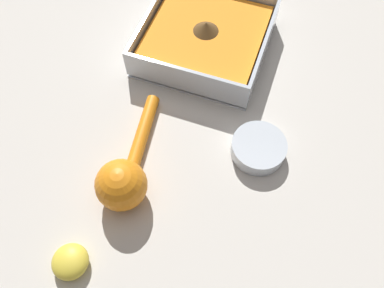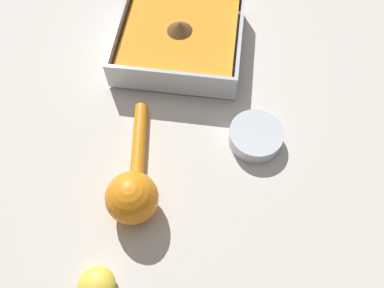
{
  "view_description": "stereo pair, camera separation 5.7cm",
  "coord_description": "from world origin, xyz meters",
  "px_view_note": "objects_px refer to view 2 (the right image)",
  "views": [
    {
      "loc": [
        0.13,
        -0.45,
        0.53
      ],
      "look_at": [
        0.04,
        -0.19,
        0.03
      ],
      "focal_mm": 35.0,
      "sensor_mm": 36.0,
      "label": 1
    },
    {
      "loc": [
        0.08,
        -0.46,
        0.53
      ],
      "look_at": [
        0.04,
        -0.19,
        0.03
      ],
      "focal_mm": 35.0,
      "sensor_mm": 36.0,
      "label": 2
    }
  ],
  "objects_px": {
    "spice_bowl": "(255,136)",
    "lemon_squeezer": "(133,190)",
    "lemon_half": "(97,285)",
    "square_dish": "(180,39)"
  },
  "relations": [
    {
      "from": "spice_bowl",
      "to": "lemon_half",
      "type": "xyz_separation_m",
      "value": [
        -0.19,
        -0.25,
        0.0
      ]
    },
    {
      "from": "spice_bowl",
      "to": "lemon_squeezer",
      "type": "xyz_separation_m",
      "value": [
        -0.17,
        -0.12,
        0.02
      ]
    },
    {
      "from": "lemon_half",
      "to": "lemon_squeezer",
      "type": "bearing_deg",
      "value": 79.34
    },
    {
      "from": "square_dish",
      "to": "lemon_squeezer",
      "type": "height_order",
      "value": "lemon_squeezer"
    },
    {
      "from": "spice_bowl",
      "to": "lemon_squeezer",
      "type": "height_order",
      "value": "lemon_squeezer"
    },
    {
      "from": "square_dish",
      "to": "spice_bowl",
      "type": "bearing_deg",
      "value": -50.48
    },
    {
      "from": "spice_bowl",
      "to": "lemon_squeezer",
      "type": "bearing_deg",
      "value": -144.26
    },
    {
      "from": "lemon_squeezer",
      "to": "lemon_half",
      "type": "xyz_separation_m",
      "value": [
        -0.02,
        -0.13,
        -0.02
      ]
    },
    {
      "from": "square_dish",
      "to": "lemon_half",
      "type": "relative_size",
      "value": 4.39
    },
    {
      "from": "square_dish",
      "to": "spice_bowl",
      "type": "relative_size",
      "value": 2.55
    }
  ]
}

